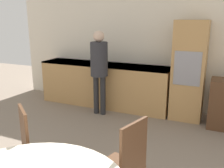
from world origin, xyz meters
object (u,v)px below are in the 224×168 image
Objects in this scene: chair_far_right at (126,163)px; person_standing at (99,64)px; oven_unit at (189,71)px; chair_far_left at (17,150)px.

person_standing reaches higher than chair_far_right.
chair_far_right is at bearing -94.08° from oven_unit.
oven_unit is 1.12× the size of person_standing.
oven_unit is 1.87× the size of chair_far_right.
oven_unit is 3.29m from chair_far_left.
chair_far_right is 2.69m from person_standing.
oven_unit is at bearing 17.75° from person_standing.
chair_far_left and chair_far_right have the same top height.
chair_far_left is 1.00× the size of chair_far_right.
oven_unit is 1.68m from person_standing.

